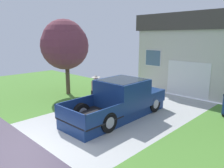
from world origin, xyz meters
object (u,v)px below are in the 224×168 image
object	(u,v)px
pickup_truck	(122,100)
front_yard_tree	(64,44)
handbag	(90,106)
person_with_hat	(96,90)

from	to	relation	value
pickup_truck	front_yard_tree	size ratio (longest dim) A/B	1.13
pickup_truck	handbag	xyz separation A→B (m)	(-1.81, -0.36, -0.62)
handbag	front_yard_tree	world-z (taller)	front_yard_tree
pickup_truck	handbag	size ratio (longest dim) A/B	12.61
pickup_truck	handbag	world-z (taller)	pickup_truck
pickup_truck	handbag	bearing A→B (deg)	-169.87
pickup_truck	front_yard_tree	xyz separation A→B (m)	(-4.95, 0.34, 2.39)
person_with_hat	front_yard_tree	bearing A→B (deg)	136.92
handbag	front_yard_tree	xyz separation A→B (m)	(-3.14, 0.70, 3.01)
front_yard_tree	pickup_truck	bearing A→B (deg)	-3.91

